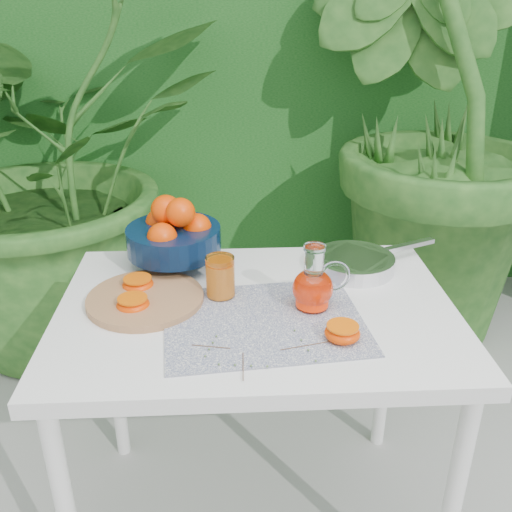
{
  "coord_description": "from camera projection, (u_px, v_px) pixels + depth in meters",
  "views": [
    {
      "loc": [
        -0.04,
        -1.17,
        1.48
      ],
      "look_at": [
        0.03,
        0.1,
        0.88
      ],
      "focal_mm": 40.0,
      "sensor_mm": 36.0,
      "label": 1
    }
  ],
  "objects": [
    {
      "name": "potted_plant_left",
      "position": [
        46.0,
        157.0,
        2.36
      ],
      "size": [
        2.36,
        2.36,
        1.68
      ],
      "primitive_type": "imported",
      "rotation": [
        0.0,
        0.0,
        0.67
      ],
      "color": "#1F4F1B",
      "rests_on": "ground"
    },
    {
      "name": "orange_halves",
      "position": [
        199.0,
        306.0,
        1.4
      ],
      "size": [
        0.59,
        0.35,
        0.04
      ],
      "color": "#FD3402",
      "rests_on": "white_table"
    },
    {
      "name": "juice_tumbler",
      "position": [
        220.0,
        278.0,
        1.46
      ],
      "size": [
        0.08,
        0.08,
        0.11
      ],
      "color": "white",
      "rests_on": "white_table"
    },
    {
      "name": "thyme_sprigs",
      "position": [
        255.0,
        352.0,
        1.24
      ],
      "size": [
        0.31,
        0.18,
        0.01
      ],
      "color": "brown",
      "rests_on": "white_table"
    },
    {
      "name": "potted_plant_right",
      "position": [
        424.0,
        118.0,
        2.36
      ],
      "size": [
        2.78,
        2.78,
        1.97
      ],
      "primitive_type": "imported",
      "rotation": [
        0.0,
        0.0,
        2.34
      ],
      "color": "#1F4F1B",
      "rests_on": "ground"
    },
    {
      "name": "juice_pitcher",
      "position": [
        314.0,
        286.0,
        1.4
      ],
      "size": [
        0.15,
        0.11,
        0.17
      ],
      "color": "white",
      "rests_on": "white_table"
    },
    {
      "name": "fruit_bowl",
      "position": [
        174.0,
        234.0,
        1.61
      ],
      "size": [
        0.35,
        0.35,
        0.21
      ],
      "color": "black",
      "rests_on": "white_table"
    },
    {
      "name": "placemat",
      "position": [
        264.0,
        321.0,
        1.37
      ],
      "size": [
        0.51,
        0.41,
        0.0
      ],
      "primitive_type": "cube",
      "rotation": [
        0.0,
        0.0,
        0.1
      ],
      "color": "#0D1749",
      "rests_on": "white_table"
    },
    {
      "name": "hedge_backdrop",
      "position": [
        243.0,
        45.0,
        3.04
      ],
      "size": [
        8.0,
        1.65,
        2.5
      ],
      "color": "#154A17",
      "rests_on": "ground"
    },
    {
      "name": "saute_pan",
      "position": [
        355.0,
        262.0,
        1.61
      ],
      "size": [
        0.42,
        0.3,
        0.04
      ],
      "color": "silver",
      "rests_on": "white_table"
    },
    {
      "name": "white_table",
      "position": [
        256.0,
        333.0,
        1.47
      ],
      "size": [
        1.0,
        0.7,
        0.75
      ],
      "color": "white",
      "rests_on": "ground"
    },
    {
      "name": "cutting_board",
      "position": [
        145.0,
        299.0,
        1.45
      ],
      "size": [
        0.37,
        0.37,
        0.02
      ],
      "primitive_type": "cylinder",
      "rotation": [
        0.0,
        0.0,
        -0.29
      ],
      "color": "#976944",
      "rests_on": "white_table"
    }
  ]
}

